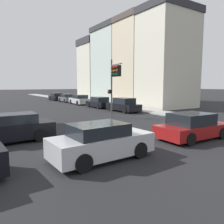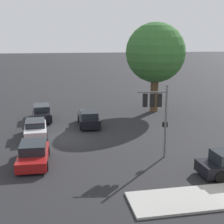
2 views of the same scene
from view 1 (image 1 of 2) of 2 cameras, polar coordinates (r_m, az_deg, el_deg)
name	(u,v)px [view 1 (image 1 of 2)]	position (r m, az deg, el deg)	size (l,w,h in m)	color
ground_plane	(92,142)	(11.30, -5.33, -7.86)	(300.00, 300.00, 0.00)	black
sidewalk_strip	(67,99)	(45.57, -11.64, 3.29)	(2.52, 60.00, 0.13)	#9E9E99
rowhouse_backdrop	(127,64)	(36.21, 3.90, 12.29)	(7.58, 23.60, 12.68)	beige
traffic_signal	(114,76)	(18.78, 0.63, 9.29)	(0.60, 2.14, 5.12)	#515456
crossing_car_0	(101,142)	(8.66, -2.85, -7.79)	(4.14, 2.00, 1.42)	#B7B7BC
crossing_car_1	(192,127)	(12.61, 20.24, -3.63)	(4.21, 2.09, 1.41)	maroon
crossing_car_2	(11,129)	(12.32, -24.94, -3.94)	(4.23, 1.87, 1.45)	black
parked_car_0	(123,105)	(24.03, 2.98, 1.80)	(1.92, 4.37, 1.53)	black
parked_car_1	(99,103)	(28.28, -3.39, 2.46)	(1.90, 4.29, 1.41)	black
parked_car_2	(80,100)	(33.63, -8.43, 3.18)	(2.12, 4.58, 1.46)	#B7B7BC
parked_car_3	(67,98)	(38.81, -11.66, 3.56)	(1.95, 4.03, 1.39)	#4C5156
parked_car_4	(56,97)	(43.40, -14.31, 3.84)	(1.98, 4.15, 1.42)	black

